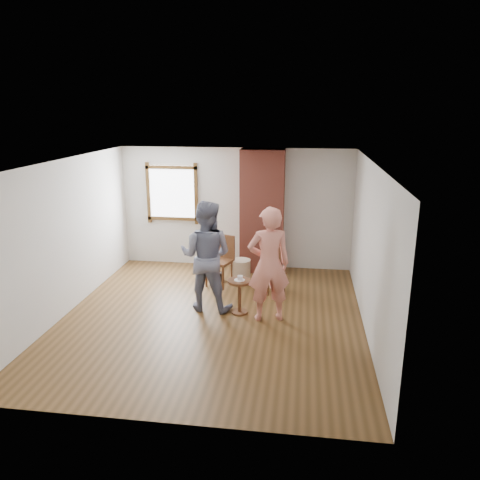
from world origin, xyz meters
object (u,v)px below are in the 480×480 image
(dining_chair_left, at_px, (221,257))
(man, at_px, (206,256))
(person_pink, at_px, (269,264))
(stoneware_crock, at_px, (241,271))
(dining_chair_right, at_px, (272,267))
(side_table, at_px, (239,291))

(dining_chair_left, bearing_deg, man, -73.14)
(man, xyz_separation_m, person_pink, (1.10, -0.30, -0.00))
(stoneware_crock, bearing_deg, man, -108.39)
(dining_chair_left, height_order, man, man)
(man, relative_size, person_pink, 1.00)
(stoneware_crock, distance_m, dining_chair_right, 0.76)
(side_table, distance_m, person_pink, 0.77)
(man, height_order, person_pink, man)
(man, bearing_deg, person_pink, 171.15)
(dining_chair_right, xyz_separation_m, side_table, (-0.48, -1.09, -0.07))
(stoneware_crock, distance_m, man, 1.54)
(side_table, bearing_deg, dining_chair_left, 112.70)
(side_table, relative_size, man, 0.31)
(stoneware_crock, bearing_deg, person_pink, -67.14)
(man, bearing_deg, side_table, 173.81)
(stoneware_crock, bearing_deg, dining_chair_left, -164.30)
(side_table, distance_m, man, 0.83)
(stoneware_crock, xyz_separation_m, dining_chair_left, (-0.38, -0.11, 0.31))
(dining_chair_right, bearing_deg, person_pink, -111.91)
(dining_chair_right, xyz_separation_m, person_pink, (0.02, -1.26, 0.48))
(stoneware_crock, height_order, dining_chair_left, dining_chair_left)
(person_pink, bearing_deg, stoneware_crock, -82.60)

